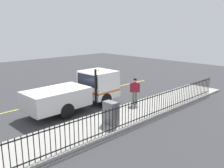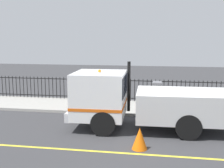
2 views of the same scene
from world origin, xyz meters
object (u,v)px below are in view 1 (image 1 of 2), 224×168
(worker_standing, at_px, (135,88))
(utility_cabinet, at_px, (111,113))
(work_truck, at_px, (82,89))
(traffic_cone, at_px, (61,97))

(worker_standing, relative_size, utility_cabinet, 1.45)
(work_truck, bearing_deg, worker_standing, 49.71)
(worker_standing, bearing_deg, utility_cabinet, 65.98)
(traffic_cone, bearing_deg, work_truck, 7.45)
(work_truck, height_order, utility_cabinet, work_truck)
(work_truck, xyz_separation_m, utility_cabinet, (3.67, -0.81, -0.49))
(work_truck, height_order, worker_standing, work_truck)
(utility_cabinet, bearing_deg, work_truck, 167.54)
(work_truck, relative_size, traffic_cone, 8.95)
(work_truck, distance_m, worker_standing, 3.60)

